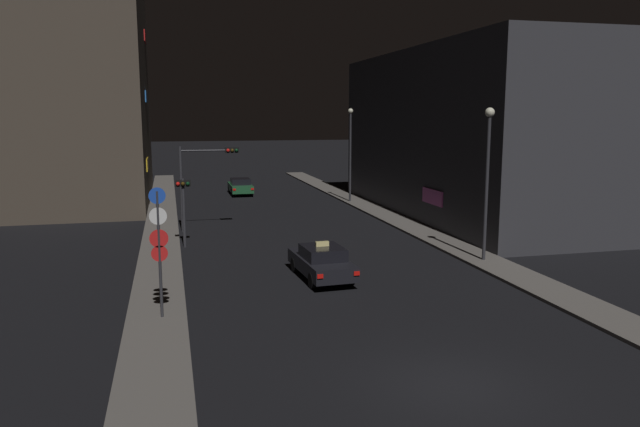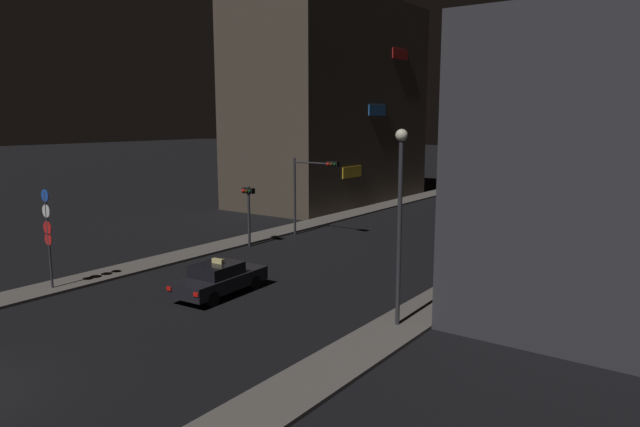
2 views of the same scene
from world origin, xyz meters
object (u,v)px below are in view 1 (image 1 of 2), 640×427
sign_pole_left (159,242)px  street_lamp_far_block (350,146)px  far_car (240,186)px  traffic_light_left_kerb (183,198)px  street_lamp_near_block (488,165)px  traffic_light_overhead (204,170)px  taxi (322,262)px

sign_pole_left → street_lamp_far_block: street_lamp_far_block is taller
far_car → street_lamp_far_block: street_lamp_far_block is taller
sign_pole_left → traffic_light_left_kerb: bearing=84.8°
far_car → traffic_light_left_kerb: traffic_light_left_kerb is taller
far_car → street_lamp_near_block: street_lamp_near_block is taller
traffic_light_left_kerb → street_lamp_far_block: bearing=46.1°
traffic_light_left_kerb → street_lamp_near_block: size_ratio=0.51×
traffic_light_overhead → street_lamp_far_block: size_ratio=0.70×
sign_pole_left → street_lamp_near_block: street_lamp_near_block is taller
traffic_light_overhead → street_lamp_far_block: (11.78, 9.22, 0.83)m
street_lamp_near_block → sign_pole_left: bearing=-161.5°
street_lamp_near_block → street_lamp_far_block: street_lamp_far_block is taller
sign_pole_left → traffic_light_overhead: bearing=81.6°
far_car → street_lamp_far_block: 11.15m
far_car → traffic_light_overhead: size_ratio=0.89×
traffic_light_overhead → street_lamp_far_block: 14.98m
traffic_light_overhead → street_lamp_near_block: bearing=-42.4°
traffic_light_overhead → sign_pole_left: traffic_light_overhead is taller
taxi → far_car: (-0.18, 28.42, -0.00)m
sign_pole_left → street_lamp_far_block: size_ratio=0.61×
far_car → sign_pole_left: 32.97m
taxi → sign_pole_left: sign_pole_left is taller
traffic_light_overhead → traffic_light_left_kerb: bearing=-106.5°
traffic_light_overhead → traffic_light_left_kerb: 4.70m
far_car → street_lamp_far_block: bearing=-41.9°
taxi → street_lamp_near_block: (8.10, 1.01, 3.84)m
far_car → street_lamp_far_block: (7.82, -7.02, 3.73)m
traffic_light_left_kerb → street_lamp_far_block: size_ratio=0.50×
taxi → traffic_light_overhead: size_ratio=0.90×
far_car → street_lamp_near_block: (8.27, -27.41, 3.84)m
taxi → far_car: bearing=90.4°
taxi → street_lamp_far_block: size_ratio=0.63×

